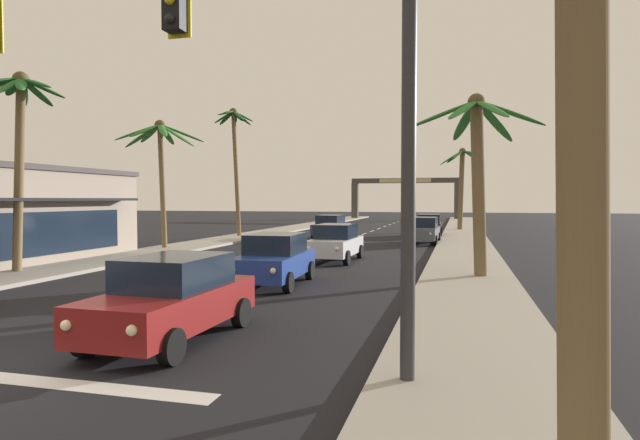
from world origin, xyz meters
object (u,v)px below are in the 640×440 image
Objects in this scene: sedan_third_in_queue at (275,259)px; palm_left_second at (20,126)px; sedan_fifth_in_queue at (335,242)px; palm_left_farthest at (235,143)px; sedan_parked_mid_kerb at (423,230)px; palm_right_second at (478,154)px; palm_right_farthest at (462,176)px; town_gateway_arch at (405,192)px; traffic_signal_mast at (184,44)px; sedan_parked_nearest_kerb at (429,225)px; sedan_oncoming_far at (331,226)px; palm_left_third at (160,149)px; sedan_lead_at_stop_bar at (173,298)px.

sedan_third_in_queue is 10.88m from palm_left_second.
sedan_fifth_in_queue is 0.47× the size of palm_left_farthest.
sedan_third_in_queue and sedan_parked_mid_kerb have the same top height.
palm_left_farthest is at bearing 134.18° from palm_right_second.
palm_right_farthest is at bearing 79.50° from sedan_third_in_queue.
palm_right_second is at bearing -81.86° from town_gateway_arch.
sedan_fifth_in_queue is 52.57m from town_gateway_arch.
sedan_fifth_in_queue is (-1.11, 15.77, -4.48)m from traffic_signal_mast.
town_gateway_arch is (-3.14, 68.21, -1.48)m from traffic_signal_mast.
sedan_parked_nearest_kerb is 0.47× the size of palm_left_farthest.
town_gateway_arch reaches higher than sedan_oncoming_far.
palm_left_third is at bearing -125.60° from palm_right_farthest.
sedan_third_in_queue is 33.41m from palm_right_farthest.
palm_right_second reaches higher than town_gateway_arch.
sedan_oncoming_far is at bearing 155.49° from sedan_parked_mid_kerb.
palm_right_farthest is at bearing 81.84° from sedan_lead_at_stop_bar.
sedan_lead_at_stop_bar is at bearing -95.95° from sedan_parked_nearest_kerb.
palm_left_second is 1.02× the size of palm_right_farthest.
sedan_parked_nearest_kerb is 20.73m from palm_left_third.
sedan_fifth_in_queue and sedan_parked_nearest_kerb have the same top height.
palm_right_farthest is (9.16, 11.70, 4.06)m from sedan_oncoming_far.
sedan_parked_mid_kerb is at bearing -24.51° from sedan_oncoming_far.
sedan_lead_at_stop_bar is at bearing -98.16° from palm_right_farthest.
palm_left_second reaches higher than sedan_oncoming_far.
palm_left_second reaches higher than palm_right_farthest.
traffic_signal_mast is 21.95m from palm_left_third.
palm_left_second is 1.15× the size of palm_right_second.
sedan_parked_mid_kerb is 0.61× the size of palm_right_farthest.
palm_left_third is (-13.91, -7.94, 4.74)m from sedan_parked_mid_kerb.
palm_left_farthest is at bearing 89.90° from palm_left_third.
traffic_signal_mast is 1.58× the size of palm_right_farthest.
palm_left_third reaches higher than sedan_oncoming_far.
palm_left_farthest is (-7.10, -0.84, 6.14)m from sedan_oncoming_far.
sedan_parked_mid_kerb is at bearing 73.06° from sedan_fifth_in_queue.
sedan_parked_nearest_kerb is 1.00× the size of sedan_parked_mid_kerb.
palm_left_second is (-10.24, -7.37, 4.67)m from sedan_fifth_in_queue.
sedan_parked_mid_kerb is at bearing 85.35° from traffic_signal_mast.
palm_left_farthest reaches higher than sedan_oncoming_far.
town_gateway_arch is at bearing 91.55° from sedan_third_in_queue.
sedan_parked_mid_kerb is (3.26, 10.71, 0.00)m from sedan_fifth_in_queue.
palm_left_second reaches higher than palm_left_third.
palm_left_second reaches higher than town_gateway_arch.
palm_right_second reaches higher than sedan_oncoming_far.
palm_left_second is at bearing -118.50° from sedan_parked_nearest_kerb.
palm_left_farthest is at bearing 129.35° from sedan_fifth_in_queue.
sedan_third_in_queue is 24.79m from sedan_parked_nearest_kerb.
palm_left_second is 16.65m from palm_right_second.
sedan_oncoming_far is at bearing -92.23° from town_gateway_arch.
sedan_oncoming_far is (-3.53, 13.81, 0.00)m from sedan_fifth_in_queue.
palm_right_second is 0.88× the size of palm_right_farthest.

